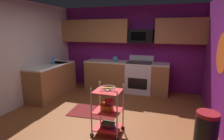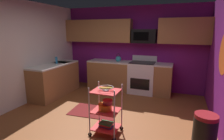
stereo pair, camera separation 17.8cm
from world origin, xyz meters
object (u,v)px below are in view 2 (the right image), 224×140
Objects in this scene: dish_soap_bottle at (56,60)px; trash_can at (204,135)px; rolling_cart at (106,110)px; oven_range at (142,77)px; kettle at (118,59)px; mixing_bowl_large at (105,107)px; microwave at (144,36)px; book_stack at (106,124)px; fruit_bowl at (106,88)px; mixing_bowl_small at (108,102)px.

dish_soap_bottle is 0.30× the size of trash_can.
dish_soap_bottle reaches higher than rolling_cart.
kettle reaches higher than oven_range.
mixing_bowl_large is at bearing -76.31° from kettle.
microwave is 2.65× the size of kettle.
trash_can reaches higher than book_stack.
trash_can is (1.61, -0.02, -0.55)m from fruit_bowl.
rolling_cart reaches higher than fruit_bowl.
fruit_bowl is at bearing -93.00° from microwave.
mixing_bowl_small is 0.70× the size of book_stack.
mixing_bowl_large is at bearing -93.38° from microwave.
trash_can is (1.61, -0.02, -0.12)m from rolling_cart.
rolling_cart is at bearing -93.14° from oven_range.
oven_range is 1.67× the size of trash_can.
book_stack is 2.71m from kettle.
fruit_bowl is at bearing 0.00° from mixing_bowl_large.
dish_soap_bottle reaches higher than oven_range.
rolling_cart is 5.03× the size of mixing_bowl_small.
mixing_bowl_large is 0.35m from book_stack.
trash_can is (1.58, -0.02, -0.29)m from mixing_bowl_small.
mixing_bowl_large is 2.62m from kettle.
oven_range is 1.57× the size of microwave.
fruit_bowl is 2.58m from kettle.
book_stack is 0.39× the size of trash_can.
kettle is at bearing 104.06° from rolling_cart.
kettle reaches higher than mixing_bowl_small.
microwave reaches higher than mixing_bowl_large.
trash_can reaches higher than mixing_bowl_small.
fruit_bowl is at bearing -90.00° from book_stack.
trash_can is at bearing -59.72° from oven_range.
microwave is 3.50× the size of dish_soap_bottle.
rolling_cart is 1.39× the size of trash_can.
mixing_bowl_large is 1.64m from trash_can.
microwave is 3.03m from book_stack.
kettle reaches higher than rolling_cart.
oven_range is 4.25× the size of book_stack.
rolling_cart is 3.54× the size of book_stack.
rolling_cart is at bearing 0.00° from mixing_bowl_large.
trash_can is at bearing -0.86° from mixing_bowl_small.
oven_range is 2.93m from trash_can.
oven_range is 2.53m from book_stack.
oven_range is 2.59m from dish_soap_bottle.
book_stack is at bearing -93.00° from microwave.
oven_range is 0.92m from kettle.
dish_soap_bottle reaches higher than mixing_bowl_large.
fruit_bowl reaches higher than book_stack.
book_stack is 1.62m from trash_can.
fruit_bowl reaches higher than mixing_bowl_large.
book_stack is at bearing -34.05° from dish_soap_bottle.
rolling_cart is at bearing -93.00° from microwave.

